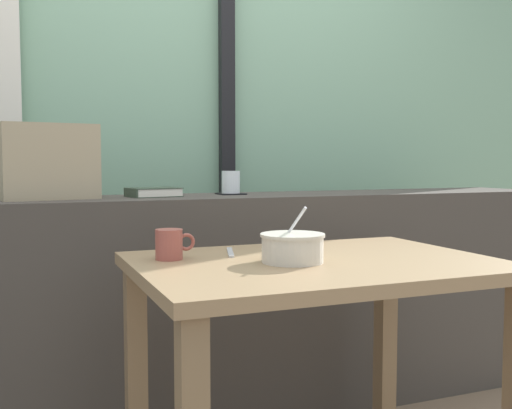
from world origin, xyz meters
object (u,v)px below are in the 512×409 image
(breakfast_table, at_px, (315,302))
(fork_utensil, at_px, (230,252))
(soup_bowl, at_px, (293,248))
(ceramic_mug, at_px, (170,244))
(juice_glass, at_px, (231,183))
(closed_book, at_px, (153,192))
(throw_pillow, at_px, (49,162))
(coaster_square, at_px, (231,194))

(breakfast_table, relative_size, fork_utensil, 5.83)
(fork_utensil, bearing_deg, breakfast_table, -31.38)
(soup_bowl, bearing_deg, ceramic_mug, 149.97)
(juice_glass, bearing_deg, soup_bowl, -97.42)
(breakfast_table, distance_m, closed_book, 0.84)
(juice_glass, distance_m, soup_bowl, 0.80)
(breakfast_table, relative_size, juice_glass, 11.19)
(throw_pillow, xyz_separation_m, ceramic_mug, (0.28, -0.56, -0.23))
(fork_utensil, bearing_deg, ceramic_mug, -149.93)
(soup_bowl, bearing_deg, throw_pillow, 128.50)
(throw_pillow, bearing_deg, ceramic_mug, -63.11)
(juice_glass, bearing_deg, closed_book, -174.16)
(closed_book, bearing_deg, juice_glass, 5.84)
(closed_book, distance_m, ceramic_mug, 0.59)
(breakfast_table, distance_m, soup_bowl, 0.18)
(juice_glass, height_order, soup_bowl, juice_glass)
(soup_bowl, bearing_deg, juice_glass, 82.58)
(coaster_square, height_order, throw_pillow, throw_pillow)
(coaster_square, relative_size, throw_pillow, 0.31)
(breakfast_table, height_order, coaster_square, coaster_square)
(closed_book, relative_size, throw_pillow, 0.64)
(juice_glass, bearing_deg, ceramic_mug, -123.27)
(throw_pillow, bearing_deg, coaster_square, 4.28)
(coaster_square, relative_size, closed_book, 0.49)
(soup_bowl, bearing_deg, coaster_square, 82.58)
(juice_glass, distance_m, closed_book, 0.32)
(coaster_square, bearing_deg, ceramic_mug, -123.27)
(juice_glass, xyz_separation_m, fork_utensil, (-0.20, -0.56, -0.18))
(coaster_square, distance_m, ceramic_mug, 0.73)
(breakfast_table, xyz_separation_m, coaster_square, (0.02, 0.77, 0.27))
(coaster_square, distance_m, fork_utensil, 0.62)
(closed_book, xyz_separation_m, soup_bowl, (0.22, -0.75, -0.12))
(breakfast_table, bearing_deg, coaster_square, 88.14)
(juice_glass, relative_size, fork_utensil, 0.52)
(coaster_square, bearing_deg, juice_glass, -90.90)
(breakfast_table, xyz_separation_m, ceramic_mug, (-0.37, 0.16, 0.16))
(breakfast_table, distance_m, ceramic_mug, 0.44)
(ceramic_mug, bearing_deg, closed_book, 81.93)
(breakfast_table, height_order, juice_glass, juice_glass)
(breakfast_table, bearing_deg, fork_utensil, 131.39)
(closed_book, relative_size, ceramic_mug, 1.80)
(fork_utensil, height_order, ceramic_mug, ceramic_mug)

